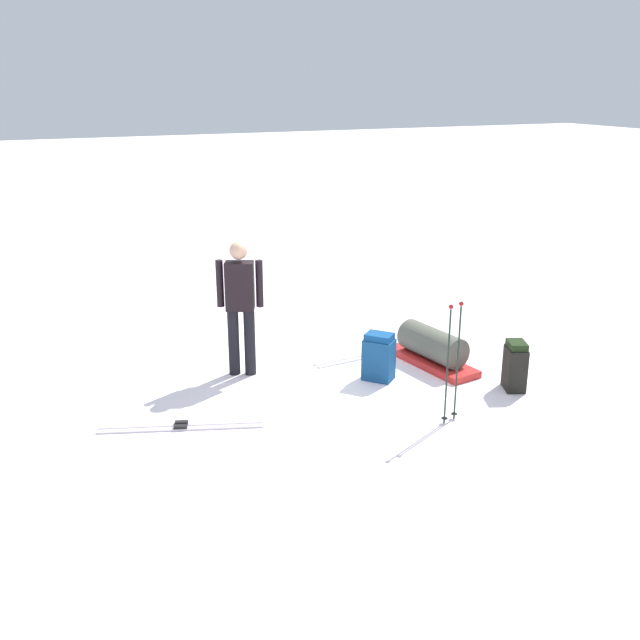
# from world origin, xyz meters

# --- Properties ---
(ground_plane) EXTENTS (80.00, 80.00, 0.00)m
(ground_plane) POSITION_xyz_m (0.00, 0.00, 0.00)
(ground_plane) COLOR white
(skier_standing) EXTENTS (0.53, 0.34, 1.70)m
(skier_standing) POSITION_xyz_m (0.91, -0.36, 0.95)
(skier_standing) COLOR black
(skier_standing) RESTS_ON ground_plane
(ski_pair_near) EXTENTS (1.71, 0.73, 0.05)m
(ski_pair_near) POSITION_xyz_m (1.98, 0.79, 0.01)
(ski_pair_near) COLOR silver
(ski_pair_near) RESTS_ON ground_plane
(ski_pair_far) EXTENTS (1.76, 0.32, 0.05)m
(ski_pair_far) POSITION_xyz_m (-0.90, -0.26, 0.01)
(ski_pair_far) COLOR silver
(ski_pair_far) RESTS_ON ground_plane
(backpack_large_dark) EXTENTS (0.43, 0.44, 0.60)m
(backpack_large_dark) POSITION_xyz_m (-0.57, 0.49, 0.29)
(backpack_large_dark) COLOR navy
(backpack_large_dark) RESTS_ON ground_plane
(backpack_bright) EXTENTS (0.33, 0.38, 0.60)m
(backpack_bright) POSITION_xyz_m (-1.91, 1.41, 0.30)
(backpack_bright) COLOR black
(backpack_bright) RESTS_ON ground_plane
(ski_poles_planted_near) EXTENTS (0.23, 0.12, 1.35)m
(ski_poles_planted_near) POSITION_xyz_m (-0.73, 1.83, 0.75)
(ski_poles_planted_near) COLOR black
(ski_poles_planted_near) RESTS_ON ground_plane
(gear_sled) EXTENTS (0.65, 1.42, 0.49)m
(gear_sled) POSITION_xyz_m (-1.43, 0.35, 0.22)
(gear_sled) COLOR red
(gear_sled) RESTS_ON ground_plane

